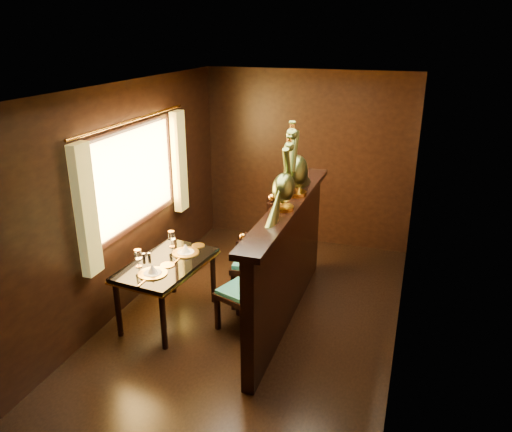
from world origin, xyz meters
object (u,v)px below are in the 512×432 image
object	(u,v)px
chair_right	(268,246)
peacock_right	(296,157)
dining_table	(167,268)
chair_left	(249,279)
peacock_left	(284,175)

from	to	relation	value
chair_right	peacock_right	xyz separation A→B (m)	(0.29, 0.02, 1.03)
dining_table	peacock_right	distance (m)	1.81
dining_table	chair_right	xyz separation A→B (m)	(0.94, 0.62, 0.13)
dining_table	chair_right	bearing A→B (deg)	39.16
chair_right	dining_table	bearing A→B (deg)	-151.68
dining_table	peacock_right	world-z (taller)	peacock_right
peacock_right	chair_left	bearing A→B (deg)	-116.86
dining_table	chair_left	xyz separation A→B (m)	(0.93, 0.02, 0.02)
chair_right	peacock_left	distance (m)	1.11
chair_right	peacock_left	size ratio (longest dim) A/B	2.04
peacock_left	dining_table	bearing A→B (deg)	-172.42
chair_left	chair_right	xyz separation A→B (m)	(0.02, 0.59, 0.12)
dining_table	peacock_left	world-z (taller)	peacock_left
dining_table	peacock_left	size ratio (longest dim) A/B	1.74
dining_table	peacock_right	size ratio (longest dim) A/B	1.48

